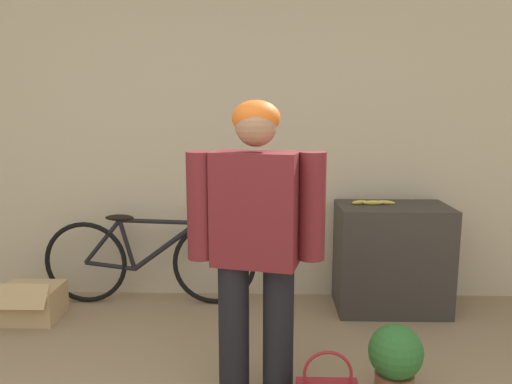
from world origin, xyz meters
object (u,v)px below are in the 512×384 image
Objects in this scene: person at (256,235)px; cardboard_box at (31,303)px; banana at (372,202)px; potted_plant at (395,359)px; bicycle at (149,260)px.

person reaches higher than cardboard_box.
person reaches higher than banana.
cardboard_box is at bearing -173.36° from banana.
potted_plant is at bearing -21.89° from cardboard_box.
banana is at bearing 6.64° from cardboard_box.
person is 1.65m from bicycle.
bicycle is at bearing 179.00° from banana.
cardboard_box is 2.56m from potted_plant.
banana is (1.69, -0.03, 0.47)m from bicycle.
bicycle is 5.00× the size of banana.
bicycle reaches higher than cardboard_box.
cardboard_box is (-0.79, -0.32, -0.23)m from bicycle.
cardboard_box is 1.00× the size of potted_plant.
person reaches higher than bicycle.
person is at bearing -123.27° from banana.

